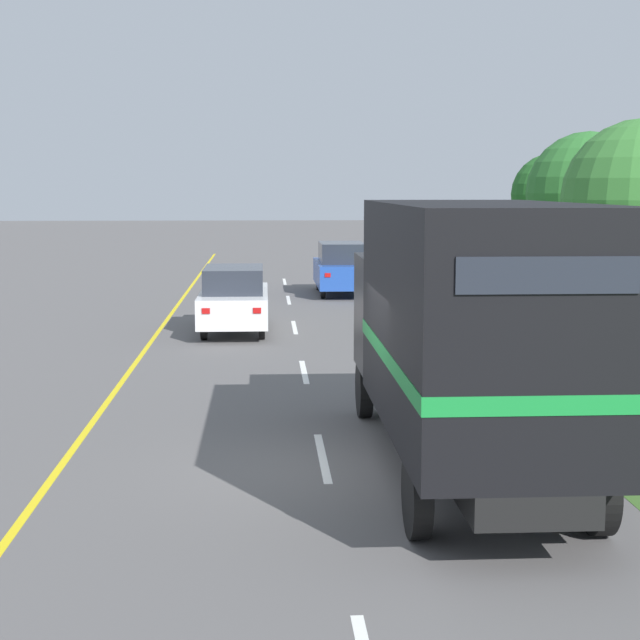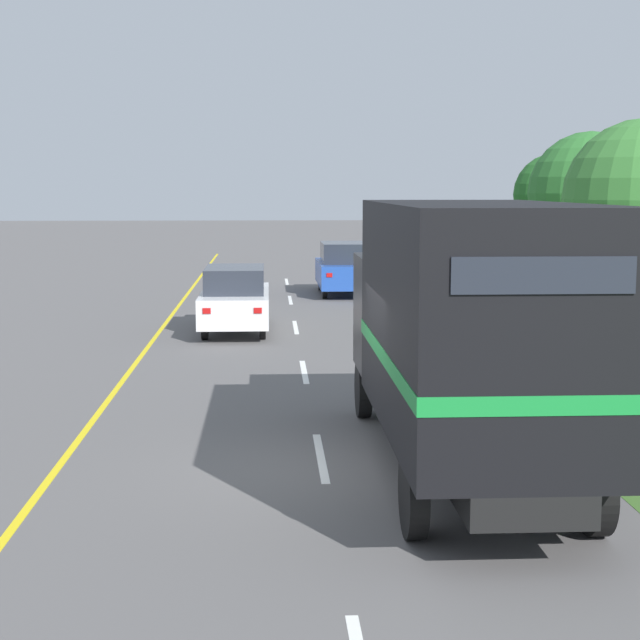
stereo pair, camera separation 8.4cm
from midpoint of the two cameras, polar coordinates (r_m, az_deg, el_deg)
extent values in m
plane|color=#5B5959|center=(13.66, 0.38, -8.80)|extent=(200.00, 200.00, 0.00)
cube|color=yellow|center=(26.48, -9.31, -0.77)|extent=(0.12, 62.05, 0.01)
cube|color=white|center=(14.34, 0.21, -7.97)|extent=(0.12, 2.60, 0.01)
cube|color=white|center=(20.77, -0.81, -3.02)|extent=(0.12, 2.60, 0.01)
cube|color=white|center=(27.27, -1.34, -0.42)|extent=(0.12, 2.60, 0.01)
cube|color=white|center=(33.82, -1.67, 1.17)|extent=(0.12, 2.60, 0.01)
cube|color=white|center=(40.38, -1.89, 2.25)|extent=(0.12, 2.60, 0.01)
cylinder|color=black|center=(16.70, 2.68, -3.96)|extent=(0.22, 1.00, 1.00)
cylinder|color=black|center=(17.02, 9.59, -3.84)|extent=(0.22, 1.00, 1.00)
cylinder|color=black|center=(11.12, 5.69, -10.05)|extent=(0.22, 1.00, 1.00)
cylinder|color=black|center=(11.60, 15.90, -9.56)|extent=(0.22, 1.00, 1.00)
cube|color=black|center=(13.72, 8.31, -5.87)|extent=(1.31, 7.76, 0.36)
cube|color=black|center=(12.41, 9.40, 0.18)|extent=(2.39, 5.66, 2.83)
cube|color=#198C38|center=(12.49, 9.35, -2.08)|extent=(2.41, 5.68, 0.20)
cube|color=#232833|center=(9.59, 13.14, 2.55)|extent=(1.79, 0.03, 0.36)
cube|color=black|center=(16.25, 6.44, 0.36)|extent=(2.29, 2.10, 1.90)
cube|color=#283342|center=(17.26, 5.88, 1.59)|extent=(2.03, 0.03, 0.85)
cylinder|color=black|center=(28.01, -6.26, 0.43)|extent=(0.16, 0.66, 0.66)
cylinder|color=black|center=(27.97, -3.24, 0.45)|extent=(0.16, 0.66, 0.66)
cylinder|color=black|center=(25.22, -6.62, -0.40)|extent=(0.16, 0.66, 0.66)
cylinder|color=black|center=(25.17, -3.27, -0.37)|extent=(0.16, 0.66, 0.66)
cube|color=white|center=(26.53, -4.85, 0.88)|extent=(1.80, 4.56, 0.77)
cube|color=#282D38|center=(26.27, -4.89, 2.38)|extent=(1.55, 2.51, 0.66)
cube|color=red|center=(24.27, -6.52, 0.53)|extent=(0.20, 0.03, 0.14)
cube|color=red|center=(24.23, -3.54, 0.55)|extent=(0.20, 0.03, 0.14)
cylinder|color=black|center=(37.05, 0.10, 2.26)|extent=(0.16, 0.66, 0.66)
cylinder|color=black|center=(37.15, 2.37, 2.27)|extent=(0.16, 0.66, 0.66)
cylinder|color=black|center=(34.27, 0.35, 1.81)|extent=(0.16, 0.66, 0.66)
cylinder|color=black|center=(34.38, 2.81, 1.83)|extent=(0.16, 0.66, 0.66)
cube|color=#234CAD|center=(35.66, 1.40, 2.73)|extent=(1.80, 4.51, 0.84)
cube|color=#282D38|center=(35.42, 1.43, 3.95)|extent=(1.55, 2.48, 0.71)
cube|color=red|center=(33.36, 0.62, 2.63)|extent=(0.20, 0.03, 0.14)
cube|color=red|center=(33.46, 2.78, 2.64)|extent=(0.20, 0.03, 0.14)
cylinder|color=#9E9EA3|center=(21.30, 13.90, 0.17)|extent=(0.09, 0.09, 2.32)
cylinder|color=#9E9EA3|center=(21.76, 17.50, 0.20)|extent=(0.09, 0.09, 2.32)
cube|color=navy|center=(21.46, 15.77, 1.42)|extent=(2.04, 0.06, 1.38)
cube|color=navy|center=(21.62, 17.59, 3.72)|extent=(0.65, 0.06, 0.32)
cube|color=silver|center=(21.43, 15.80, 1.41)|extent=(1.59, 0.02, 0.25)
cylinder|color=#4C3823|center=(26.43, 18.16, 1.04)|extent=(0.39, 0.39, 1.94)
cylinder|color=#4C3823|center=(33.35, 15.32, 2.60)|extent=(0.37, 0.37, 2.08)
sphere|color=#2D702D|center=(33.23, 15.49, 7.13)|extent=(3.98, 3.98, 3.98)
cylinder|color=brown|center=(40.06, 13.46, 3.63)|extent=(0.31, 0.31, 2.28)
sphere|color=#236023|center=(39.97, 13.57, 7.11)|extent=(3.24, 3.24, 3.24)
cylinder|color=white|center=(14.99, 16.03, -5.72)|extent=(0.07, 0.07, 0.95)
cylinder|color=orange|center=(14.94, 16.07, -4.73)|extent=(0.08, 0.08, 0.10)
camera|label=1|loc=(0.04, -89.88, 0.02)|focal=55.00mm
camera|label=2|loc=(0.04, 90.12, -0.02)|focal=55.00mm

